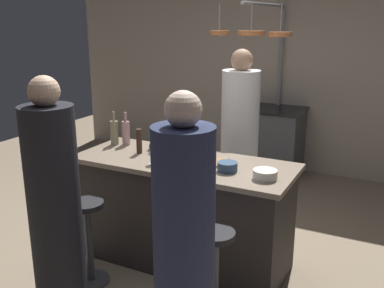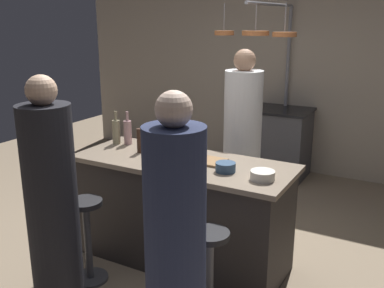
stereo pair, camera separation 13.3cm
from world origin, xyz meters
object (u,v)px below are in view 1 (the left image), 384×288
(wine_glass_near_right_guest, at_px, (183,140))
(mixing_bowl_wooden, at_px, (159,146))
(guest_right, at_px, (184,246))
(pepper_mill, at_px, (139,141))
(bar_stool_left, at_px, (89,239))
(mixing_bowl_ceramic, at_px, (265,174))
(guest_left, at_px, (55,208))
(wine_bottle_dark, at_px, (193,161))
(stove_range, at_px, (271,141))
(cutting_board, at_px, (206,160))
(wine_bottle_rose, at_px, (126,132))
(wine_bottle_white, at_px, (114,132))
(mixing_bowl_blue, at_px, (227,167))
(chef, at_px, (239,145))
(wine_glass_near_left_guest, at_px, (152,152))
(bar_stool_right, at_px, (215,273))

(wine_glass_near_right_guest, bearing_deg, mixing_bowl_wooden, -168.58)
(guest_right, xyz_separation_m, pepper_mill, (-0.97, 1.03, 0.24))
(bar_stool_left, relative_size, mixing_bowl_ceramic, 3.89)
(guest_left, xyz_separation_m, wine_bottle_dark, (0.69, 0.70, 0.23))
(stove_range, xyz_separation_m, wine_glass_near_right_guest, (-0.12, -2.23, 0.56))
(cutting_board, distance_m, mixing_bowl_wooden, 0.52)
(wine_bottle_rose, relative_size, wine_bottle_white, 0.99)
(wine_bottle_rose, height_order, wine_bottle_white, wine_bottle_white)
(guest_left, height_order, cutting_board, guest_left)
(cutting_board, bearing_deg, wine_glass_near_right_guest, 150.85)
(stove_range, xyz_separation_m, mixing_bowl_wooden, (-0.33, -2.27, 0.48))
(mixing_bowl_blue, bearing_deg, bar_stool_left, -149.43)
(cutting_board, height_order, mixing_bowl_ceramic, mixing_bowl_ceramic)
(wine_bottle_rose, bearing_deg, chef, 43.55)
(chef, height_order, guest_left, chef)
(wine_glass_near_right_guest, distance_m, mixing_bowl_blue, 0.62)
(mixing_bowl_ceramic, xyz_separation_m, mixing_bowl_wooden, (-1.05, 0.29, -0.00))
(stove_range, height_order, guest_right, guest_right)
(wine_bottle_rose, distance_m, mixing_bowl_ceramic, 1.43)
(bar_stool_left, height_order, wine_glass_near_right_guest, wine_glass_near_right_guest)
(wine_bottle_white, bearing_deg, guest_right, -41.18)
(stove_range, xyz_separation_m, mixing_bowl_blue, (0.41, -2.53, 0.49))
(stove_range, height_order, mixing_bowl_ceramic, mixing_bowl_ceramic)
(chef, bearing_deg, guest_right, -77.98)
(guest_left, bearing_deg, bar_stool_left, 94.21)
(cutting_board, height_order, wine_glass_near_left_guest, wine_glass_near_left_guest)
(wine_bottle_rose, xyz_separation_m, mixing_bowl_ceramic, (1.40, -0.29, -0.08))
(wine_glass_near_left_guest, xyz_separation_m, mixing_bowl_wooden, (-0.16, 0.38, -0.08))
(guest_right, bearing_deg, chef, 102.02)
(guest_left, height_order, mixing_bowl_ceramic, guest_left)
(guest_right, bearing_deg, wine_glass_near_right_guest, 118.03)
(wine_glass_near_left_guest, bearing_deg, wine_glass_near_right_guest, 83.31)
(bar_stool_left, xyz_separation_m, wine_bottle_white, (-0.28, 0.75, 0.64))
(pepper_mill, height_order, wine_bottle_white, wine_bottle_white)
(guest_left, bearing_deg, mixing_bowl_ceramic, 35.68)
(mixing_bowl_wooden, bearing_deg, guest_left, -96.96)
(pepper_mill, bearing_deg, wine_glass_near_right_guest, 34.18)
(bar_stool_left, bearing_deg, pepper_mill, 83.85)
(stove_range, distance_m, chef, 1.55)
(wine_bottle_rose, relative_size, mixing_bowl_wooden, 1.67)
(cutting_board, xyz_separation_m, pepper_mill, (-0.60, -0.05, 0.10))
(bar_stool_right, height_order, bar_stool_left, same)
(wine_bottle_rose, bearing_deg, mixing_bowl_wooden, 0.08)
(cutting_board, bearing_deg, pepper_mill, -175.23)
(bar_stool_right, relative_size, guest_left, 0.41)
(pepper_mill, bearing_deg, bar_stool_left, -96.15)
(mixing_bowl_ceramic, relative_size, mixing_bowl_blue, 1.16)
(wine_bottle_rose, bearing_deg, wine_bottle_white, -154.65)
(guest_left, height_order, mixing_bowl_wooden, guest_left)
(pepper_mill, relative_size, mixing_bowl_wooden, 1.17)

